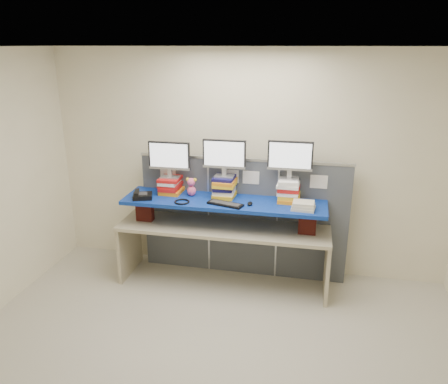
% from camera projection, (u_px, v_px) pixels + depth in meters
% --- Properties ---
extents(room, '(5.00, 4.00, 2.80)m').
position_uv_depth(room, '(206.00, 225.00, 3.61)').
color(room, '#F7EDCB').
rests_on(room, ground).
extents(cubicle_partition, '(2.60, 0.06, 1.53)m').
position_uv_depth(cubicle_partition, '(243.00, 217.00, 5.46)').
color(cubicle_partition, '#444951').
rests_on(cubicle_partition, ground).
extents(desk, '(2.52, 0.76, 0.77)m').
position_uv_depth(desk, '(224.00, 236.00, 5.28)').
color(desk, '#B8AC8C').
rests_on(desk, ground).
extents(brick_pier_left, '(0.20, 0.11, 0.27)m').
position_uv_depth(brick_pier_left, '(145.00, 210.00, 5.33)').
color(brick_pier_left, maroon).
rests_on(brick_pier_left, desk).
extents(brick_pier_right, '(0.20, 0.11, 0.27)m').
position_uv_depth(brick_pier_right, '(307.00, 222.00, 4.96)').
color(brick_pier_right, maroon).
rests_on(brick_pier_right, desk).
extents(blue_board, '(2.40, 0.62, 0.04)m').
position_uv_depth(blue_board, '(224.00, 202.00, 5.14)').
color(blue_board, navy).
rests_on(blue_board, brick_pier_left).
extents(book_stack_left, '(0.27, 0.30, 0.20)m').
position_uv_depth(book_stack_left, '(170.00, 185.00, 5.35)').
color(book_stack_left, orange).
rests_on(book_stack_left, blue_board).
extents(book_stack_center, '(0.27, 0.32, 0.25)m').
position_uv_depth(book_stack_center, '(224.00, 187.00, 5.20)').
color(book_stack_center, yellow).
rests_on(book_stack_center, blue_board).
extents(book_stack_right, '(0.27, 0.31, 0.27)m').
position_uv_depth(book_stack_right, '(289.00, 190.00, 5.06)').
color(book_stack_right, orange).
rests_on(book_stack_right, blue_board).
extents(monitor_left, '(0.51, 0.15, 0.44)m').
position_uv_depth(monitor_left, '(169.00, 158.00, 5.23)').
color(monitor_left, '#9E9EA3').
rests_on(monitor_left, book_stack_left).
extents(monitor_center, '(0.51, 0.15, 0.44)m').
position_uv_depth(monitor_center, '(224.00, 156.00, 5.08)').
color(monitor_center, '#9E9EA3').
rests_on(monitor_center, book_stack_center).
extents(monitor_right, '(0.51, 0.15, 0.44)m').
position_uv_depth(monitor_right, '(290.00, 158.00, 4.93)').
color(monitor_right, '#9E9EA3').
rests_on(monitor_right, book_stack_right).
extents(keyboard, '(0.44, 0.25, 0.03)m').
position_uv_depth(keyboard, '(225.00, 204.00, 4.97)').
color(keyboard, black).
rests_on(keyboard, blue_board).
extents(mouse, '(0.06, 0.11, 0.03)m').
position_uv_depth(mouse, '(250.00, 204.00, 4.97)').
color(mouse, black).
rests_on(mouse, blue_board).
extents(desk_phone, '(0.28, 0.26, 0.09)m').
position_uv_depth(desk_phone, '(142.00, 196.00, 5.18)').
color(desk_phone, black).
rests_on(desk_phone, blue_board).
extents(headset, '(0.23, 0.23, 0.02)m').
position_uv_depth(headset, '(182.00, 202.00, 5.05)').
color(headset, black).
rests_on(headset, blue_board).
extents(plush_toy, '(0.13, 0.10, 0.22)m').
position_uv_depth(plush_toy, '(191.00, 187.00, 5.24)').
color(plush_toy, '#F55D8F').
rests_on(plush_toy, blue_board).
extents(binder_stack, '(0.26, 0.21, 0.09)m').
position_uv_depth(binder_stack, '(303.00, 206.00, 4.83)').
color(binder_stack, beige).
rests_on(binder_stack, blue_board).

